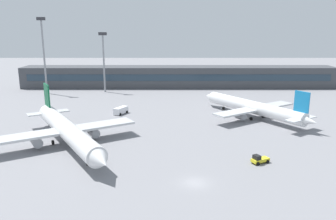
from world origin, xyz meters
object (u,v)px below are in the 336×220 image
object	(u,v)px
airplane_near	(67,131)
service_van_white	(121,110)
floodlight_tower_east	(44,51)
airplane_mid	(252,107)
floodlight_tower_west	(104,58)
baggage_tug_yellow	(259,159)

from	to	relation	value
airplane_near	service_van_white	bearing A→B (deg)	74.50
airplane_near	floodlight_tower_east	size ratio (longest dim) A/B	1.39
airplane_near	airplane_mid	xyz separation A→B (m)	(46.81, 24.38, -0.35)
airplane_near	floodlight_tower_west	world-z (taller)	floodlight_tower_west
airplane_mid	floodlight_tower_east	size ratio (longest dim) A/B	1.22
airplane_mid	baggage_tug_yellow	size ratio (longest dim) A/B	9.26
baggage_tug_yellow	airplane_near	bearing A→B (deg)	165.88
airplane_near	baggage_tug_yellow	xyz separation A→B (m)	(40.11, -10.09, -2.69)
airplane_mid	floodlight_tower_west	size ratio (longest dim) A/B	1.51
floodlight_tower_west	floodlight_tower_east	distance (m)	22.99
airplane_mid	baggage_tug_yellow	distance (m)	35.19
service_van_white	airplane_near	bearing A→B (deg)	-105.50
service_van_white	floodlight_tower_west	world-z (taller)	floodlight_tower_west
airplane_mid	baggage_tug_yellow	xyz separation A→B (m)	(-6.69, -34.47, -2.33)
airplane_mid	baggage_tug_yellow	world-z (taller)	airplane_mid
service_van_white	floodlight_tower_east	distance (m)	49.84
airplane_mid	floodlight_tower_west	xyz separation A→B (m)	(-50.25, 40.55, 10.77)
baggage_tug_yellow	airplane_mid	bearing A→B (deg)	79.01
airplane_near	floodlight_tower_west	distance (m)	65.86
floodlight_tower_east	airplane_near	bearing A→B (deg)	-67.10
service_van_white	floodlight_tower_east	xyz separation A→B (m)	(-33.92, 32.96, 15.71)
airplane_near	floodlight_tower_west	bearing A→B (deg)	93.04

